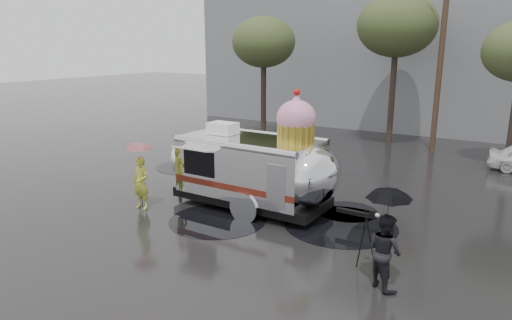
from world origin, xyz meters
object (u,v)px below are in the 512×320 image
Objects in this scene: airstream_trailer at (253,166)px; person_right at (385,251)px; tripod at (371,234)px; person_left at (141,183)px.

airstream_trailer reaches higher than person_right.
person_left is at bearing -173.26° from tripod.
person_left is 1.16× the size of tripod.
person_left is at bearing 28.90° from person_right.
airstream_trailer is 6.09m from person_right.
person_left reaches higher than tripod.
airstream_trailer is 3.79m from person_left.
person_right is (5.28, -2.99, -0.58)m from airstream_trailer.
airstream_trailer is at bearing 31.74° from person_left.
tripod is at bearing -23.98° from airstream_trailer.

